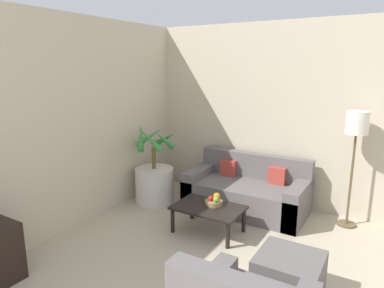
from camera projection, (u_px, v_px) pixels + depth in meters
wall_back at (378, 123)px, 4.40m from camera, size 8.17×0.06×2.70m
wall_left at (10, 135)px, 3.63m from camera, size 0.06×7.36×2.70m
potted_palm at (154, 180)px, 5.27m from camera, size 0.66×0.65×1.25m
sofa_loveseat at (247, 192)px, 5.00m from camera, size 1.71×0.85×0.79m
floor_lamp at (356, 132)px, 4.28m from camera, size 0.28×0.28×1.53m
coffee_table at (208, 210)px, 4.31m from camera, size 0.86×0.56×0.35m
fruit_bowl at (214, 203)px, 4.35m from camera, size 0.23×0.23×0.06m
apple_red at (211, 198)px, 4.33m from camera, size 0.07×0.07×0.07m
apple_green at (216, 200)px, 4.27m from camera, size 0.08×0.08×0.08m
orange_fruit at (217, 196)px, 4.38m from camera, size 0.09×0.09×0.09m
ottoman at (289, 277)px, 3.10m from camera, size 0.57×0.55×0.41m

